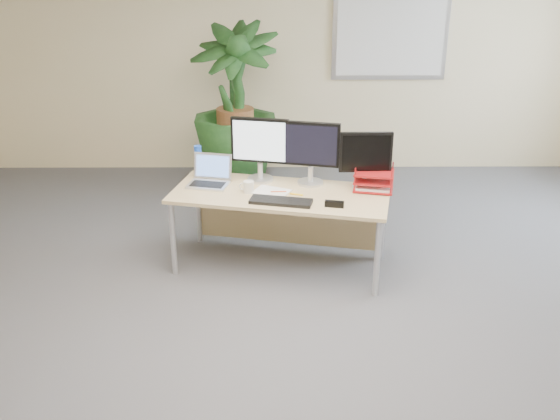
{
  "coord_description": "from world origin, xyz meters",
  "views": [
    {
      "loc": [
        -0.09,
        -3.21,
        2.5
      ],
      "look_at": [
        -0.07,
        0.35,
        0.98
      ],
      "focal_mm": 40.0,
      "sensor_mm": 36.0,
      "label": 1
    }
  ],
  "objects_px": {
    "desk": "(283,204)",
    "monitor_right": "(311,149)",
    "laptop": "(210,177)",
    "monitor_left": "(260,145)",
    "floor_plant": "(235,122)"
  },
  "relations": [
    {
      "from": "desk",
      "to": "monitor_right",
      "type": "xyz_separation_m",
      "value": [
        0.23,
        0.1,
        0.44
      ]
    },
    {
      "from": "laptop",
      "to": "monitor_left",
      "type": "bearing_deg",
      "value": 9.93
    },
    {
      "from": "monitor_left",
      "to": "laptop",
      "type": "xyz_separation_m",
      "value": [
        -0.42,
        -0.07,
        -0.25
      ]
    },
    {
      "from": "desk",
      "to": "laptop",
      "type": "relative_size",
      "value": 4.88
    },
    {
      "from": "monitor_left",
      "to": "laptop",
      "type": "height_order",
      "value": "monitor_left"
    },
    {
      "from": "desk",
      "to": "monitor_left",
      "type": "relative_size",
      "value": 3.45
    },
    {
      "from": "monitor_right",
      "to": "floor_plant",
      "type": "bearing_deg",
      "value": 113.54
    },
    {
      "from": "desk",
      "to": "monitor_left",
      "type": "distance_m",
      "value": 0.52
    },
    {
      "from": "desk",
      "to": "monitor_right",
      "type": "relative_size",
      "value": 3.52
    },
    {
      "from": "floor_plant",
      "to": "monitor_left",
      "type": "height_order",
      "value": "floor_plant"
    },
    {
      "from": "floor_plant",
      "to": "monitor_left",
      "type": "xyz_separation_m",
      "value": [
        0.3,
        -1.56,
        0.23
      ]
    },
    {
      "from": "floor_plant",
      "to": "monitor_left",
      "type": "bearing_deg",
      "value": -79.14
    },
    {
      "from": "monitor_right",
      "to": "laptop",
      "type": "xyz_separation_m",
      "value": [
        -0.84,
        0.01,
        -0.24
      ]
    },
    {
      "from": "desk",
      "to": "monitor_right",
      "type": "distance_m",
      "value": 0.51
    },
    {
      "from": "monitor_right",
      "to": "laptop",
      "type": "distance_m",
      "value": 0.87
    }
  ]
}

